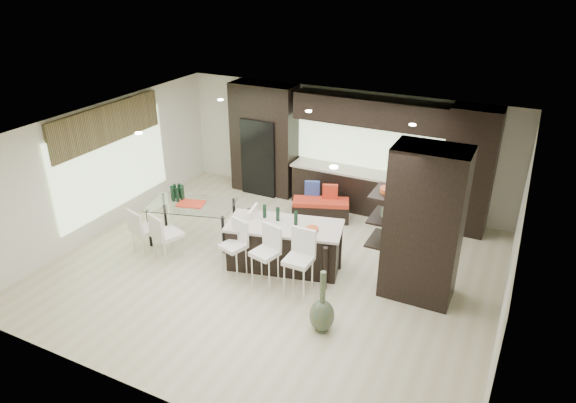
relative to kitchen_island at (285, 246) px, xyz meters
The scene contains 22 objects.
ground 0.50m from the kitchen_island, 127.81° to the right, with size 8.00×8.00×0.00m, color beige.
back_wall 3.45m from the kitchen_island, 92.35° to the left, with size 8.00×0.02×2.70m, color silver.
left_wall 4.24m from the kitchen_island, behind, with size 0.02×7.00×2.70m, color silver.
right_wall 3.97m from the kitchen_island, ahead, with size 0.02×7.00×2.70m, color silver.
ceiling 2.27m from the kitchen_island, 127.81° to the right, with size 8.00×7.00×0.02m, color white.
window_left 4.20m from the kitchen_island, behind, with size 0.04×3.20×1.90m, color #B2D199.
window_back 3.50m from the kitchen_island, 81.97° to the left, with size 3.40×0.04×1.20m, color #B2D199.
stone_accent 4.45m from the kitchen_island, behind, with size 0.08×3.00×0.80m, color brown.
ceiling_spots 2.24m from the kitchen_island, 151.50° to the left, with size 4.00×3.00×0.02m, color white.
back_cabinetry 3.15m from the kitchen_island, 83.08° to the left, with size 6.80×0.68×2.70m, color black.
refrigerator 3.62m from the kitchen_island, 124.67° to the left, with size 0.90×0.68×1.90m, color black.
partition_column 2.63m from the kitchen_island, ahead, with size 1.20×0.80×2.70m, color black.
kitchen_island is the anchor object (origin of this frame).
stool_left 1.00m from the kitchen_island, 130.74° to the right, with size 0.40×0.40×0.91m, color silver.
stool_mid 0.77m from the kitchen_island, 90.00° to the right, with size 0.42×0.42×0.95m, color silver.
stool_right 1.02m from the kitchen_island, 50.05° to the right, with size 0.44×0.44×1.00m, color silver.
bench 2.09m from the kitchen_island, 93.70° to the left, with size 1.26×0.48×0.48m, color black.
floor_vase 1.97m from the kitchen_island, 46.24° to the right, with size 0.40×0.40×1.08m, color #414E37, non-canonical shape.
dining_table 2.15m from the kitchen_island, behind, with size 1.71×0.96×0.82m, color white.
chair_near 2.28m from the kitchen_island, 161.06° to the right, with size 0.49×0.49×0.90m, color silver.
chair_far 2.79m from the kitchen_island, 164.72° to the right, with size 0.48×0.48×0.89m, color silver.
chair_end 0.96m from the kitchen_island, behind, with size 0.51×0.51×0.95m, color silver.
Camera 1 is at (3.88, -7.29, 5.32)m, focal length 32.00 mm.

